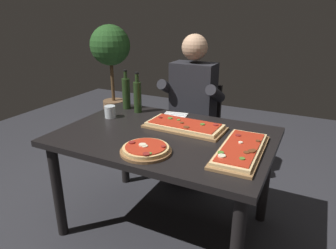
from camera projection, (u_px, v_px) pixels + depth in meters
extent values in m
plane|color=#2D2D33|center=(165.00, 225.00, 2.28)|extent=(6.40, 6.40, 0.00)
cube|color=black|center=(165.00, 137.00, 2.03)|extent=(1.40, 0.96, 0.04)
cylinder|color=black|center=(58.00, 191.00, 2.09)|extent=(0.07, 0.07, 0.70)
cylinder|color=black|center=(124.00, 147.00, 2.76)|extent=(0.07, 0.07, 0.70)
cylinder|color=black|center=(265.00, 179.00, 2.24)|extent=(0.07, 0.07, 0.70)
cube|color=olive|center=(185.00, 127.00, 2.12)|extent=(0.56, 0.28, 0.02)
cube|color=#E5C184|center=(185.00, 125.00, 2.11)|extent=(0.52, 0.24, 0.02)
cube|color=#B72D19|center=(185.00, 123.00, 2.10)|extent=(0.48, 0.22, 0.01)
cylinder|color=maroon|center=(216.00, 125.00, 2.06)|extent=(0.04, 0.04, 0.01)
cylinder|color=maroon|center=(160.00, 117.00, 2.20)|extent=(0.03, 0.03, 0.01)
cylinder|color=#4C7F2D|center=(170.00, 118.00, 2.19)|extent=(0.04, 0.04, 0.01)
cylinder|color=#4C7F2D|center=(179.00, 120.00, 2.15)|extent=(0.03, 0.03, 0.00)
cylinder|color=brown|center=(186.00, 127.00, 2.02)|extent=(0.04, 0.04, 0.01)
cylinder|color=#4C7F2D|center=(202.00, 124.00, 2.07)|extent=(0.03, 0.03, 0.01)
cylinder|color=brown|center=(182.00, 123.00, 2.10)|extent=(0.03, 0.03, 0.01)
cube|color=olive|center=(240.00, 152.00, 1.75)|extent=(0.25, 0.57, 0.02)
cube|color=#E5C184|center=(241.00, 149.00, 1.75)|extent=(0.22, 0.53, 0.02)
cube|color=#B72D19|center=(241.00, 147.00, 1.74)|extent=(0.20, 0.49, 0.01)
cylinder|color=brown|center=(254.00, 150.00, 1.68)|extent=(0.03, 0.03, 0.00)
cylinder|color=#4C7F2D|center=(242.00, 159.00, 1.59)|extent=(0.03, 0.03, 0.01)
cylinder|color=brown|center=(251.00, 151.00, 1.67)|extent=(0.04, 0.04, 0.01)
cylinder|color=brown|center=(222.00, 156.00, 1.62)|extent=(0.03, 0.03, 0.01)
cylinder|color=#4C7F2D|center=(221.00, 153.00, 1.65)|extent=(0.03, 0.03, 0.01)
cylinder|color=brown|center=(246.00, 152.00, 1.66)|extent=(0.03, 0.03, 0.01)
cylinder|color=maroon|center=(238.00, 135.00, 1.89)|extent=(0.04, 0.04, 0.01)
cylinder|color=brown|center=(258.00, 141.00, 1.80)|extent=(0.03, 0.03, 0.01)
cylinder|color=beige|center=(222.00, 156.00, 1.62)|extent=(0.04, 0.04, 0.01)
cylinder|color=beige|center=(241.00, 142.00, 1.78)|extent=(0.03, 0.03, 0.01)
cylinder|color=brown|center=(146.00, 151.00, 1.76)|extent=(0.30, 0.30, 0.02)
cylinder|color=#DBB270|center=(146.00, 148.00, 1.75)|extent=(0.27, 0.27, 0.02)
cylinder|color=#B72D19|center=(146.00, 146.00, 1.75)|extent=(0.24, 0.24, 0.01)
cylinder|color=maroon|center=(132.00, 142.00, 1.78)|extent=(0.04, 0.04, 0.01)
cylinder|color=maroon|center=(146.00, 154.00, 1.64)|extent=(0.04, 0.04, 0.00)
cylinder|color=#4C7F2D|center=(150.00, 153.00, 1.65)|extent=(0.02, 0.02, 0.00)
cylinder|color=beige|center=(145.00, 146.00, 1.74)|extent=(0.04, 0.04, 0.01)
cylinder|color=maroon|center=(163.00, 147.00, 1.73)|extent=(0.02, 0.02, 0.01)
cylinder|color=beige|center=(142.00, 145.00, 1.75)|extent=(0.04, 0.04, 0.01)
cylinder|color=#233819|center=(138.00, 97.00, 2.42)|extent=(0.06, 0.06, 0.24)
cylinder|color=#233819|center=(137.00, 78.00, 2.37)|extent=(0.03, 0.03, 0.07)
cylinder|color=black|center=(137.00, 73.00, 2.35)|extent=(0.03, 0.03, 0.01)
cylinder|color=#233819|center=(126.00, 94.00, 2.51)|extent=(0.06, 0.06, 0.25)
cylinder|color=#233819|center=(125.00, 75.00, 2.46)|extent=(0.03, 0.03, 0.06)
cylinder|color=black|center=(125.00, 70.00, 2.44)|extent=(0.03, 0.03, 0.01)
cylinder|color=silver|center=(110.00, 112.00, 2.32)|extent=(0.08, 0.08, 0.09)
cylinder|color=#5B3814|center=(110.00, 115.00, 2.33)|extent=(0.07, 0.07, 0.03)
cube|color=white|center=(175.00, 115.00, 2.39)|extent=(0.20, 0.14, 0.01)
cube|color=silver|center=(175.00, 115.00, 2.37)|extent=(0.17, 0.04, 0.00)
cube|color=silver|center=(176.00, 113.00, 2.40)|extent=(0.17, 0.04, 0.00)
cube|color=black|center=(192.00, 134.00, 2.84)|extent=(0.44, 0.44, 0.04)
cube|color=black|center=(201.00, 105.00, 2.92)|extent=(0.40, 0.04, 0.42)
cylinder|color=black|center=(165.00, 160.00, 2.84)|extent=(0.04, 0.04, 0.41)
cylinder|color=black|center=(203.00, 169.00, 2.68)|extent=(0.04, 0.04, 0.41)
cylinder|color=black|center=(182.00, 145.00, 3.15)|extent=(0.04, 0.04, 0.41)
cylinder|color=black|center=(217.00, 152.00, 2.99)|extent=(0.04, 0.04, 0.41)
cylinder|color=#23232D|center=(174.00, 160.00, 2.80)|extent=(0.11, 0.11, 0.45)
cylinder|color=#23232D|center=(194.00, 164.00, 2.71)|extent=(0.11, 0.11, 0.45)
cube|color=#23232D|center=(188.00, 130.00, 2.72)|extent=(0.34, 0.40, 0.12)
cube|color=#232328|center=(193.00, 92.00, 2.70)|extent=(0.38, 0.22, 0.52)
sphere|color=tan|center=(195.00, 47.00, 2.56)|extent=(0.22, 0.22, 0.22)
cylinder|color=#232328|center=(169.00, 88.00, 2.74)|extent=(0.09, 0.31, 0.21)
cylinder|color=#232328|center=(216.00, 94.00, 2.55)|extent=(0.09, 0.31, 0.21)
cylinder|color=#846042|center=(114.00, 113.00, 4.24)|extent=(0.29, 0.29, 0.36)
cylinder|color=brown|center=(112.00, 81.00, 4.08)|extent=(0.04, 0.04, 0.53)
sphere|color=#285623|center=(110.00, 45.00, 3.92)|extent=(0.52, 0.52, 0.52)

